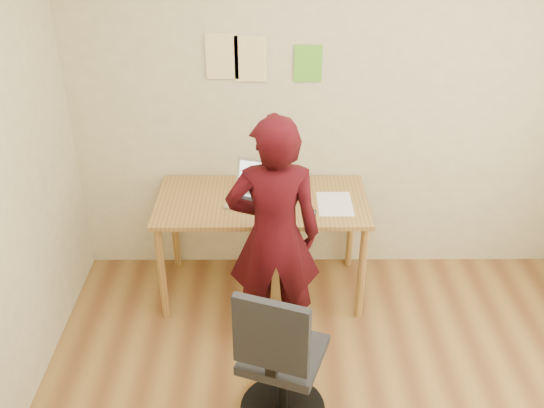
{
  "coord_description": "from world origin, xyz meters",
  "views": [
    {
      "loc": [
        -0.39,
        -2.12,
        2.69
      ],
      "look_at": [
        -0.37,
        0.95,
        0.95
      ],
      "focal_mm": 40.0,
      "sensor_mm": 36.0,
      "label": 1
    }
  ],
  "objects_px": {
    "phone": "(311,215)",
    "office_chair": "(280,366)",
    "laptop": "(256,194)",
    "desk": "(262,211)",
    "person": "(274,236)"
  },
  "relations": [
    {
      "from": "desk",
      "to": "phone",
      "type": "distance_m",
      "value": 0.39
    },
    {
      "from": "laptop",
      "to": "office_chair",
      "type": "bearing_deg",
      "value": -65.74
    },
    {
      "from": "desk",
      "to": "office_chair",
      "type": "xyz_separation_m",
      "value": [
        0.1,
        -1.17,
        -0.26
      ]
    },
    {
      "from": "desk",
      "to": "person",
      "type": "distance_m",
      "value": 0.51
    },
    {
      "from": "desk",
      "to": "office_chair",
      "type": "distance_m",
      "value": 1.2
    },
    {
      "from": "desk",
      "to": "phone",
      "type": "bearing_deg",
      "value": -33.74
    },
    {
      "from": "desk",
      "to": "person",
      "type": "xyz_separation_m",
      "value": [
        0.08,
        -0.49,
        0.12
      ]
    },
    {
      "from": "laptop",
      "to": "phone",
      "type": "xyz_separation_m",
      "value": [
        0.35,
        -0.2,
        -0.05
      ]
    },
    {
      "from": "laptop",
      "to": "person",
      "type": "distance_m",
      "value": 0.49
    },
    {
      "from": "desk",
      "to": "laptop",
      "type": "xyz_separation_m",
      "value": [
        -0.04,
        -0.01,
        0.14
      ]
    },
    {
      "from": "office_chair",
      "to": "person",
      "type": "relative_size",
      "value": 0.6
    },
    {
      "from": "desk",
      "to": "person",
      "type": "relative_size",
      "value": 0.91
    },
    {
      "from": "phone",
      "to": "office_chair",
      "type": "xyz_separation_m",
      "value": [
        -0.21,
        -0.96,
        -0.35
      ]
    },
    {
      "from": "office_chair",
      "to": "person",
      "type": "xyz_separation_m",
      "value": [
        -0.03,
        0.67,
        0.38
      ]
    },
    {
      "from": "laptop",
      "to": "person",
      "type": "relative_size",
      "value": 0.27
    }
  ]
}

